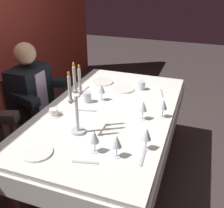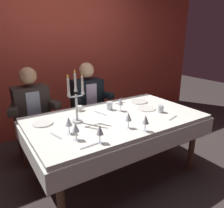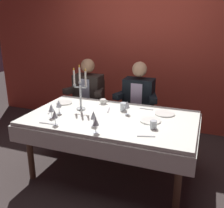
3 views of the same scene
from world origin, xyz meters
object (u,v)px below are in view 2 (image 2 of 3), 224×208
wine_glass_0 (100,130)px  seated_diner_0 (31,107)px  coffee_cup_0 (79,109)px  wine_glass_4 (76,128)px  dinner_plate_2 (146,109)px  dinner_plate_0 (43,123)px  wine_glass_2 (128,117)px  wine_glass_1 (120,102)px  candelabra (76,102)px  water_tumbler_1 (161,109)px  wine_glass_3 (69,122)px  water_tumbler_0 (109,106)px  seated_diner_1 (87,97)px  dinner_plate_1 (139,102)px  dining_table (116,126)px  wine_glass_5 (146,120)px

wine_glass_0 → seated_diner_0: seated_diner_0 is taller
coffee_cup_0 → wine_glass_4: bearing=-116.9°
dinner_plate_2 → dinner_plate_0: bearing=169.5°
dinner_plate_2 → wine_glass_4: 1.10m
dinner_plate_2 → wine_glass_2: size_ratio=1.39×
wine_glass_1 → wine_glass_2: same height
candelabra → water_tumbler_1: size_ratio=6.57×
dinner_plate_2 → wine_glass_3: (-1.06, -0.13, 0.11)m
dinner_plate_0 → water_tumbler_1: size_ratio=2.48×
wine_glass_3 → water_tumbler_0: (0.67, 0.36, -0.07)m
dinner_plate_2 → wine_glass_1: size_ratio=1.39×
coffee_cup_0 → seated_diner_1: (0.35, 0.49, -0.03)m
dinner_plate_0 → seated_diner_1: size_ratio=0.17×
wine_glass_1 → wine_glass_4: same height
dinner_plate_2 → wine_glass_1: wine_glass_1 is taller
dinner_plate_1 → dining_table: bearing=-153.3°
dinner_plate_1 → candelabra: bearing=-168.8°
wine_glass_3 → wine_glass_5: same height
dining_table → water_tumbler_0: 0.30m
candelabra → wine_glass_1: size_ratio=3.36×
water_tumbler_0 → water_tumbler_1: (0.46, -0.41, -0.01)m
coffee_cup_0 → seated_diner_0: 0.66m
dining_table → coffee_cup_0: coffee_cup_0 is taller
wine_glass_3 → water_tumbler_0: bearing=28.4°
wine_glass_2 → water_tumbler_0: 0.58m
dinner_plate_1 → coffee_cup_0: 0.83m
seated_diner_0 → wine_glass_2: bearing=-62.2°
water_tumbler_0 → wine_glass_0: bearing=-127.7°
dining_table → dinner_plate_1: size_ratio=8.30×
wine_glass_2 → wine_glass_4: (-0.53, 0.04, -0.00)m
wine_glass_0 → wine_glass_3: same height
wine_glass_2 → seated_diner_1: size_ratio=0.13×
dining_table → wine_glass_1: wine_glass_1 is taller
wine_glass_5 → seated_diner_1: 1.36m
wine_glass_3 → wine_glass_4: (0.00, -0.15, 0.00)m
dinner_plate_0 → dinner_plate_2: bearing=-10.5°
dinner_plate_1 → wine_glass_1: wine_glass_1 is taller
dinner_plate_0 → wine_glass_3: size_ratio=1.27×
wine_glass_1 → coffee_cup_0: bearing=146.7°
wine_glass_2 → wine_glass_5: same height
wine_glass_1 → seated_diner_0: seated_diner_0 is taller
dinner_plate_0 → wine_glass_5: bearing=-42.3°
dinner_plate_1 → wine_glass_5: (-0.54, -0.75, 0.11)m
dining_table → seated_diner_0: size_ratio=1.56×
seated_diner_1 → dinner_plate_0: bearing=-142.1°
dinner_plate_0 → wine_glass_1: (0.90, -0.11, 0.11)m
wine_glass_0 → water_tumbler_1: size_ratio=1.95×
dinner_plate_0 → wine_glass_5: wine_glass_5 is taller
wine_glass_5 → seated_diner_0: size_ratio=0.13×
water_tumbler_1 → dinner_plate_2: bearing=111.2°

